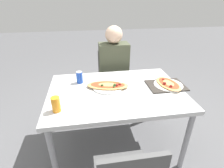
{
  "coord_description": "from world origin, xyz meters",
  "views": [
    {
      "loc": [
        -0.27,
        -1.46,
        1.58
      ],
      "look_at": [
        -0.04,
        0.02,
        0.79
      ],
      "focal_mm": 28.0,
      "sensor_mm": 36.0,
      "label": 1
    }
  ],
  "objects_px": {
    "dining_table": "(116,96)",
    "soda_can": "(80,77)",
    "drink_glass": "(56,104)",
    "pizza_second": "(168,84)",
    "pizza_main": "(108,86)",
    "chair_far_seated": "(113,78)",
    "person_seated": "(114,65)"
  },
  "relations": [
    {
      "from": "pizza_main",
      "to": "soda_can",
      "type": "bearing_deg",
      "value": 151.95
    },
    {
      "from": "chair_far_seated",
      "to": "drink_glass",
      "type": "height_order",
      "value": "chair_far_seated"
    },
    {
      "from": "dining_table",
      "to": "pizza_second",
      "type": "distance_m",
      "value": 0.55
    },
    {
      "from": "dining_table",
      "to": "pizza_main",
      "type": "distance_m",
      "value": 0.13
    },
    {
      "from": "drink_glass",
      "to": "pizza_second",
      "type": "xyz_separation_m",
      "value": [
        1.08,
        0.26,
        -0.05
      ]
    },
    {
      "from": "person_seated",
      "to": "soda_can",
      "type": "distance_m",
      "value": 0.64
    },
    {
      "from": "pizza_main",
      "to": "pizza_second",
      "type": "height_order",
      "value": "pizza_main"
    },
    {
      "from": "soda_can",
      "to": "pizza_second",
      "type": "relative_size",
      "value": 0.35
    },
    {
      "from": "dining_table",
      "to": "pizza_main",
      "type": "relative_size",
      "value": 2.91
    },
    {
      "from": "pizza_main",
      "to": "chair_far_seated",
      "type": "bearing_deg",
      "value": 77.34
    },
    {
      "from": "person_seated",
      "to": "pizza_second",
      "type": "distance_m",
      "value": 0.81
    },
    {
      "from": "chair_far_seated",
      "to": "person_seated",
      "type": "height_order",
      "value": "person_seated"
    },
    {
      "from": "person_seated",
      "to": "drink_glass",
      "type": "xyz_separation_m",
      "value": [
        -0.62,
        -0.93,
        0.07
      ]
    },
    {
      "from": "dining_table",
      "to": "soda_can",
      "type": "height_order",
      "value": "soda_can"
    },
    {
      "from": "pizza_main",
      "to": "pizza_second",
      "type": "relative_size",
      "value": 1.25
    },
    {
      "from": "dining_table",
      "to": "drink_glass",
      "type": "xyz_separation_m",
      "value": [
        -0.53,
        -0.26,
        0.13
      ]
    },
    {
      "from": "dining_table",
      "to": "soda_can",
      "type": "distance_m",
      "value": 0.43
    },
    {
      "from": "person_seated",
      "to": "soda_can",
      "type": "relative_size",
      "value": 9.83
    },
    {
      "from": "person_seated",
      "to": "pizza_main",
      "type": "relative_size",
      "value": 2.74
    },
    {
      "from": "dining_table",
      "to": "pizza_second",
      "type": "xyz_separation_m",
      "value": [
        0.55,
        0.01,
        0.08
      ]
    },
    {
      "from": "pizza_main",
      "to": "soda_can",
      "type": "height_order",
      "value": "soda_can"
    },
    {
      "from": "person_seated",
      "to": "pizza_second",
      "type": "bearing_deg",
      "value": 124.35
    },
    {
      "from": "pizza_main",
      "to": "drink_glass",
      "type": "xyz_separation_m",
      "value": [
        -0.46,
        -0.33,
        0.04
      ]
    },
    {
      "from": "chair_far_seated",
      "to": "soda_can",
      "type": "bearing_deg",
      "value": 51.87
    },
    {
      "from": "dining_table",
      "to": "pizza_main",
      "type": "height_order",
      "value": "pizza_main"
    },
    {
      "from": "pizza_main",
      "to": "drink_glass",
      "type": "height_order",
      "value": "drink_glass"
    },
    {
      "from": "chair_far_seated",
      "to": "pizza_second",
      "type": "bearing_deg",
      "value": 120.37
    },
    {
      "from": "soda_can",
      "to": "pizza_second",
      "type": "height_order",
      "value": "soda_can"
    },
    {
      "from": "chair_far_seated",
      "to": "drink_glass",
      "type": "bearing_deg",
      "value": 59.1
    },
    {
      "from": "soda_can",
      "to": "person_seated",
      "type": "bearing_deg",
      "value": 45.65
    },
    {
      "from": "drink_glass",
      "to": "chair_far_seated",
      "type": "bearing_deg",
      "value": 59.1
    },
    {
      "from": "pizza_main",
      "to": "dining_table",
      "type": "bearing_deg",
      "value": -45.56
    }
  ]
}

